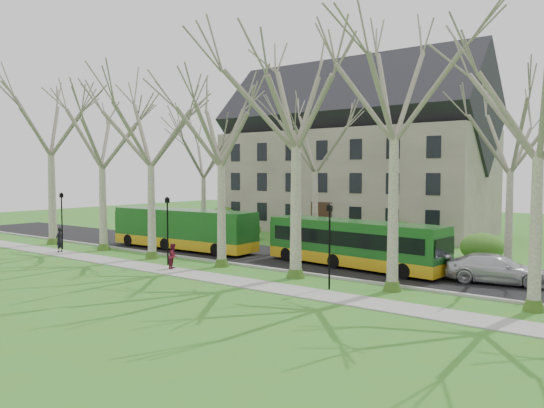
{
  "coord_description": "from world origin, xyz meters",
  "views": [
    {
      "loc": [
        19.57,
        -24.17,
        5.95
      ],
      "look_at": [
        -0.61,
        3.0,
        3.93
      ],
      "focal_mm": 35.0,
      "sensor_mm": 36.0,
      "label": 1
    }
  ],
  "objects": [
    {
      "name": "pedestrian_a",
      "position": [
        -16.22,
        -2.33,
        0.99
      ],
      "size": [
        0.67,
        0.79,
        1.85
      ],
      "primitive_type": "imported",
      "rotation": [
        0.0,
        0.0,
        -1.17
      ],
      "color": "black",
      "rests_on": "sidewalk"
    },
    {
      "name": "sedan",
      "position": [
        12.51,
        5.36,
        0.82
      ],
      "size": [
        5.58,
        3.16,
        1.53
      ],
      "primitive_type": "imported",
      "rotation": [
        0.0,
        0.0,
        1.77
      ],
      "color": "#BCBCC2",
      "rests_on": "road"
    },
    {
      "name": "tree_row_verge",
      "position": [
        0.0,
        0.3,
        7.0
      ],
      "size": [
        49.0,
        7.0,
        14.0
      ],
      "color": "gray",
      "rests_on": "ground"
    },
    {
      "name": "bus_follow",
      "position": [
        4.14,
        5.07,
        1.55
      ],
      "size": [
        12.14,
        3.93,
        2.98
      ],
      "primitive_type": null,
      "rotation": [
        0.0,
        0.0,
        -0.12
      ],
      "color": "#17511A",
      "rests_on": "road"
    },
    {
      "name": "hedges",
      "position": [
        -4.67,
        14.0,
        1.0
      ],
      "size": [
        30.6,
        8.6,
        2.0
      ],
      "color": "#295718",
      "rests_on": "ground"
    },
    {
      "name": "ground",
      "position": [
        0.0,
        0.0,
        0.0
      ],
      "size": [
        120.0,
        120.0,
        0.0
      ],
      "primitive_type": "plane",
      "color": "#3E7621",
      "rests_on": "ground"
    },
    {
      "name": "sidewalk",
      "position": [
        0.0,
        -2.5,
        0.03
      ],
      "size": [
        70.0,
        2.0,
        0.06
      ],
      "primitive_type": "cube",
      "color": "gray",
      "rests_on": "ground"
    },
    {
      "name": "building",
      "position": [
        -6.0,
        24.0,
        8.07
      ],
      "size": [
        26.5,
        12.2,
        16.0
      ],
      "color": "slate",
      "rests_on": "ground"
    },
    {
      "name": "tree_row_far",
      "position": [
        -1.33,
        11.0,
        6.0
      ],
      "size": [
        33.0,
        7.0,
        12.0
      ],
      "color": "gray",
      "rests_on": "ground"
    },
    {
      "name": "road",
      "position": [
        0.0,
        5.5,
        0.03
      ],
      "size": [
        80.0,
        8.0,
        0.06
      ],
      "primitive_type": "cube",
      "color": "black",
      "rests_on": "ground"
    },
    {
      "name": "pedestrian_b",
      "position": [
        -4.46,
        -1.95,
        0.84
      ],
      "size": [
        0.86,
        0.94,
        1.55
      ],
      "primitive_type": "imported",
      "rotation": [
        0.0,
        0.0,
        2.02
      ],
      "color": "maroon",
      "rests_on": "sidewalk"
    },
    {
      "name": "bus_lead",
      "position": [
        -9.99,
        4.16,
        1.64
      ],
      "size": [
        12.72,
        3.01,
        3.16
      ],
      "primitive_type": null,
      "rotation": [
        0.0,
        0.0,
        0.03
      ],
      "color": "#17511A",
      "rests_on": "road"
    },
    {
      "name": "curb",
      "position": [
        0.0,
        1.5,
        0.07
      ],
      "size": [
        80.0,
        0.25,
        0.14
      ],
      "primitive_type": "cube",
      "color": "#A5A39E",
      "rests_on": "ground"
    },
    {
      "name": "lamp_row",
      "position": [
        -0.0,
        -1.0,
        2.57
      ],
      "size": [
        36.22,
        0.22,
        4.3
      ],
      "color": "black",
      "rests_on": "ground"
    }
  ]
}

